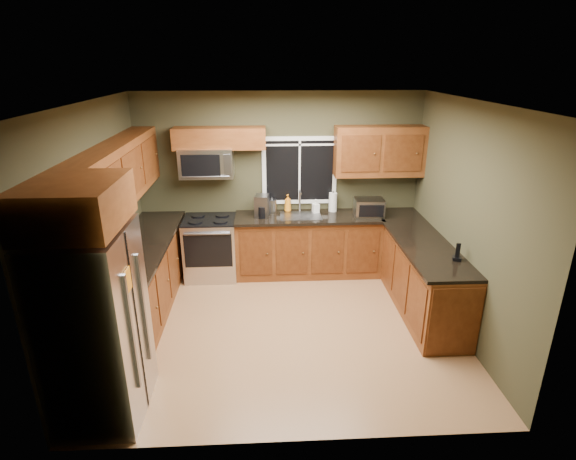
{
  "coord_description": "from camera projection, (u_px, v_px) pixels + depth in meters",
  "views": [
    {
      "loc": [
        -0.23,
        -4.79,
        3.11
      ],
      "look_at": [
        0.05,
        0.35,
        1.15
      ],
      "focal_mm": 28.0,
      "sensor_mm": 36.0,
      "label": 1
    }
  ],
  "objects": [
    {
      "name": "back_wall",
      "position": [
        280.0,
        184.0,
        6.78
      ],
      "size": [
        4.2,
        0.0,
        4.2
      ],
      "primitive_type": "plane",
      "rotation": [
        1.57,
        0.0,
        0.0
      ],
      "color": "#393622",
      "rests_on": "ground"
    },
    {
      "name": "front_wall",
      "position": [
        297.0,
        306.0,
        3.42
      ],
      "size": [
        4.2,
        0.0,
        4.2
      ],
      "primitive_type": "plane",
      "rotation": [
        -1.57,
        0.0,
        0.0
      ],
      "color": "#393622",
      "rests_on": "ground"
    },
    {
      "name": "microwave",
      "position": [
        207.0,
        162.0,
        6.41
      ],
      "size": [
        0.76,
        0.41,
        0.42
      ],
      "color": "#B7B7BC",
      "rests_on": "back_wall"
    },
    {
      "name": "sink",
      "position": [
        301.0,
        215.0,
        6.65
      ],
      "size": [
        0.6,
        0.42,
        0.36
      ],
      "color": "slate",
      "rests_on": "countertop_back"
    },
    {
      "name": "countertop_back",
      "position": [
        308.0,
        217.0,
        6.65
      ],
      "size": [
        2.17,
        0.65,
        0.04
      ],
      "primitive_type": "cube",
      "color": "black",
      "rests_on": "base_cabinets_back"
    },
    {
      "name": "upper_cabinets_back_left",
      "position": [
        220.0,
        138.0,
        6.33
      ],
      "size": [
        1.3,
        0.33,
        0.3
      ],
      "primitive_type": "cube",
      "color": "brown",
      "rests_on": "back_wall"
    },
    {
      "name": "left_wall",
      "position": [
        97.0,
        228.0,
        5.0
      ],
      "size": [
        0.0,
        3.6,
        3.6
      ],
      "primitive_type": "plane",
      "rotation": [
        1.57,
        0.0,
        1.57
      ],
      "color": "#393622",
      "rests_on": "ground"
    },
    {
      "name": "floor",
      "position": [
        286.0,
        326.0,
        5.58
      ],
      "size": [
        4.2,
        4.2,
        0.0
      ],
      "primitive_type": "plane",
      "color": "#986943",
      "rests_on": "ground"
    },
    {
      "name": "ceiling",
      "position": [
        285.0,
        102.0,
        4.62
      ],
      "size": [
        4.2,
        4.2,
        0.0
      ],
      "primitive_type": "plane",
      "rotation": [
        3.14,
        0.0,
        0.0
      ],
      "color": "white",
      "rests_on": "back_wall"
    },
    {
      "name": "refrigerator",
      "position": [
        96.0,
        327.0,
        3.96
      ],
      "size": [
        0.74,
        0.9,
        1.8
      ],
      "color": "#B7B7BC",
      "rests_on": "ground"
    },
    {
      "name": "toaster_oven",
      "position": [
        369.0,
        208.0,
        6.59
      ],
      "size": [
        0.43,
        0.35,
        0.26
      ],
      "color": "#B7B7BC",
      "rests_on": "countertop_back"
    },
    {
      "name": "upper_cabinet_over_fridge",
      "position": [
        74.0,
        205.0,
        3.56
      ],
      "size": [
        0.72,
        0.9,
        0.38
      ],
      "primitive_type": "cube",
      "color": "brown",
      "rests_on": "left_wall"
    },
    {
      "name": "upper_cabinets_back_right",
      "position": [
        379.0,
        151.0,
        6.52
      ],
      "size": [
        1.3,
        0.33,
        0.72
      ],
      "primitive_type": "cube",
      "color": "brown",
      "rests_on": "back_wall"
    },
    {
      "name": "base_cabinets_back",
      "position": [
        308.0,
        246.0,
        6.84
      ],
      "size": [
        2.17,
        0.6,
        0.9
      ],
      "primitive_type": "cube",
      "color": "brown",
      "rests_on": "ground"
    },
    {
      "name": "base_cabinets_left",
      "position": [
        144.0,
        280.0,
        5.78
      ],
      "size": [
        0.6,
        2.65,
        0.9
      ],
      "primitive_type": "cube",
      "color": "brown",
      "rests_on": "ground"
    },
    {
      "name": "base_cabinets_peninsula",
      "position": [
        417.0,
        271.0,
        6.02
      ],
      "size": [
        0.6,
        2.52,
        0.9
      ],
      "color": "brown",
      "rests_on": "ground"
    },
    {
      "name": "range",
      "position": [
        211.0,
        247.0,
        6.74
      ],
      "size": [
        0.76,
        0.69,
        0.94
      ],
      "color": "#B7B7BC",
      "rests_on": "ground"
    },
    {
      "name": "soap_bottle_c",
      "position": [
        269.0,
        208.0,
        6.76
      ],
      "size": [
        0.14,
        0.14,
        0.16
      ],
      "primitive_type": "imported",
      "rotation": [
        0.0,
        0.0,
        -0.12
      ],
      "color": "white",
      "rests_on": "countertop_back"
    },
    {
      "name": "paper_towel_roll",
      "position": [
        333.0,
        202.0,
        6.81
      ],
      "size": [
        0.15,
        0.15,
        0.32
      ],
      "color": "white",
      "rests_on": "countertop_back"
    },
    {
      "name": "upper_cabinets_left",
      "position": [
        119.0,
        173.0,
        5.27
      ],
      "size": [
        0.33,
        2.65,
        0.72
      ],
      "primitive_type": "cube",
      "color": "brown",
      "rests_on": "left_wall"
    },
    {
      "name": "coffee_maker",
      "position": [
        262.0,
        207.0,
        6.58
      ],
      "size": [
        0.23,
        0.28,
        0.32
      ],
      "color": "slate",
      "rests_on": "countertop_back"
    },
    {
      "name": "countertop_left",
      "position": [
        142.0,
        246.0,
        5.61
      ],
      "size": [
        0.65,
        2.65,
        0.04
      ],
      "primitive_type": "cube",
      "color": "black",
      "rests_on": "base_cabinets_left"
    },
    {
      "name": "soap_bottle_a",
      "position": [
        288.0,
        203.0,
        6.79
      ],
      "size": [
        0.14,
        0.14,
        0.27
      ],
      "primitive_type": "imported",
      "rotation": [
        0.0,
        0.0,
        -0.43
      ],
      "color": "orange",
      "rests_on": "countertop_back"
    },
    {
      "name": "soap_bottle_b",
      "position": [
        316.0,
        206.0,
        6.75
      ],
      "size": [
        0.11,
        0.11,
        0.21
      ],
      "primitive_type": "imported",
      "rotation": [
        0.0,
        0.0,
        0.23
      ],
      "color": "white",
      "rests_on": "countertop_back"
    },
    {
      "name": "kettle",
      "position": [
        272.0,
        205.0,
        6.74
      ],
      "size": [
        0.17,
        0.17,
        0.25
      ],
      "color": "#B7B7BC",
      "rests_on": "countertop_back"
    },
    {
      "name": "cordless_phone",
      "position": [
        457.0,
        255.0,
        5.16
      ],
      "size": [
        0.12,
        0.12,
        0.21
      ],
      "color": "black",
      "rests_on": "countertop_peninsula"
    },
    {
      "name": "countertop_peninsula",
      "position": [
        419.0,
        238.0,
        5.86
      ],
      "size": [
        0.65,
        2.5,
        0.04
      ],
      "primitive_type": "cube",
      "color": "black",
      "rests_on": "base_cabinets_peninsula"
    },
    {
      "name": "window",
      "position": [
        300.0,
        171.0,
        6.71
      ],
      "size": [
        1.12,
        0.03,
        1.02
      ],
      "color": "white",
      "rests_on": "back_wall"
    },
    {
      "name": "right_wall",
      "position": [
        466.0,
        221.0,
        5.21
      ],
      "size": [
        0.0,
        3.6,
        3.6
      ],
      "primitive_type": "plane",
      "rotation": [
        1.57,
        0.0,
        -1.57
      ],
      "color": "#393622",
      "rests_on": "ground"
    }
  ]
}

